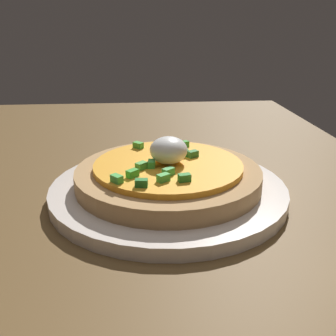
# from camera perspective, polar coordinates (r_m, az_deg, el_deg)

# --- Properties ---
(dining_table) EXTENTS (1.14, 0.73, 0.03)m
(dining_table) POSITION_cam_1_polar(r_m,az_deg,el_deg) (0.48, -4.99, -5.85)
(dining_table) COLOR brown
(dining_table) RESTS_ON ground
(plate) EXTENTS (0.28, 0.28, 0.02)m
(plate) POSITION_cam_1_polar(r_m,az_deg,el_deg) (0.47, 0.00, -3.12)
(plate) COLOR silver
(plate) RESTS_ON dining_table
(pizza) EXTENTS (0.22, 0.22, 0.06)m
(pizza) POSITION_cam_1_polar(r_m,az_deg,el_deg) (0.47, -0.00, -0.67)
(pizza) COLOR tan
(pizza) RESTS_ON plate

